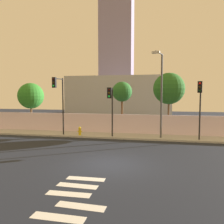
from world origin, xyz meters
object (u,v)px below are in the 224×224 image
at_px(traffic_light_center, 111,101).
at_px(traffic_light_right, 59,94).
at_px(traffic_light_left, 200,98).
at_px(roadside_tree_midright, 169,89).
at_px(roadside_tree_leftmost, 31,96).
at_px(roadside_tree_midleft, 122,92).
at_px(street_lamp_curbside, 161,89).
at_px(fire_hydrant, 80,131).

height_order(traffic_light_center, traffic_light_right, traffic_light_right).
xyz_separation_m(traffic_light_left, roadside_tree_midright, (-2.29, 3.38, 0.80)).
bearing_deg(roadside_tree_midright, roadside_tree_leftmost, 180.00).
bearing_deg(roadside_tree_leftmost, roadside_tree_midleft, -0.00).
bearing_deg(roadside_tree_midleft, traffic_light_center, -96.92).
relative_size(traffic_light_left, roadside_tree_midleft, 0.93).
distance_m(traffic_light_left, street_lamp_curbside, 3.18).
bearing_deg(fire_hydrant, traffic_light_right, -161.72).
relative_size(street_lamp_curbside, roadside_tree_leftmost, 1.40).
bearing_deg(fire_hydrant, traffic_light_left, -2.21).
bearing_deg(fire_hydrant, street_lamp_curbside, 0.30).
distance_m(fire_hydrant, roadside_tree_leftmost, 7.89).
bearing_deg(roadside_tree_midright, traffic_light_left, -55.91).
relative_size(traffic_light_left, street_lamp_curbside, 0.67).
distance_m(street_lamp_curbside, fire_hydrant, 8.09).
distance_m(traffic_light_center, roadside_tree_midright, 6.17).
height_order(traffic_light_left, traffic_light_right, traffic_light_right).
distance_m(traffic_light_left, traffic_light_right, 11.97).
xyz_separation_m(traffic_light_center, street_lamp_curbside, (4.17, 0.56, 1.04)).
bearing_deg(traffic_light_right, roadside_tree_midright, 20.19).
bearing_deg(traffic_light_center, roadside_tree_leftmost, 159.96).
xyz_separation_m(street_lamp_curbside, fire_hydrant, (-7.16, -0.04, -3.78)).
xyz_separation_m(fire_hydrant, roadside_tree_leftmost, (-6.61, 2.98, 3.11)).
distance_m(street_lamp_curbside, roadside_tree_midright, 3.05).
bearing_deg(traffic_light_left, street_lamp_curbside, 171.99).
distance_m(traffic_light_right, roadside_tree_leftmost, 6.04).
bearing_deg(traffic_light_center, traffic_light_left, 0.98).
bearing_deg(traffic_light_center, street_lamp_curbside, 7.58).
relative_size(fire_hydrant, roadside_tree_midleft, 0.15).
bearing_deg(street_lamp_curbside, roadside_tree_leftmost, 167.92).
bearing_deg(street_lamp_curbside, roadside_tree_midright, 75.20).
height_order(traffic_light_right, street_lamp_curbside, street_lamp_curbside).
bearing_deg(street_lamp_curbside, traffic_light_right, -176.06).
distance_m(traffic_light_center, traffic_light_right, 4.77).
distance_m(traffic_light_center, roadside_tree_midleft, 3.61).
distance_m(traffic_light_left, fire_hydrant, 10.67).
height_order(traffic_light_right, roadside_tree_midright, roadside_tree_midright).
relative_size(traffic_light_left, roadside_tree_leftmost, 0.94).
bearing_deg(roadside_tree_midright, traffic_light_right, -159.81).
height_order(traffic_light_left, fire_hydrant, traffic_light_left).
height_order(traffic_light_center, roadside_tree_midright, roadside_tree_midright).
relative_size(traffic_light_center, roadside_tree_leftmost, 0.85).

